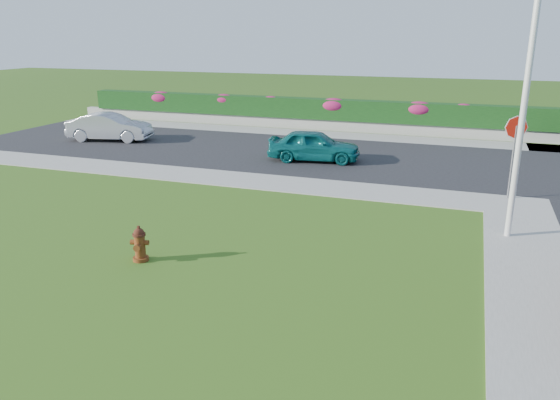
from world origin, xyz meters
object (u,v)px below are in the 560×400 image
at_px(sedan_teal, 314,145).
at_px(utility_pole, 524,108).
at_px(fire_hydrant, 140,244).
at_px(sedan_silver, 110,127).
at_px(stop_sign, 515,137).

relative_size(sedan_teal, utility_pole, 0.56).
height_order(fire_hydrant, sedan_teal, sedan_teal).
xyz_separation_m(fire_hydrant, utility_pole, (8.29, 4.59, 3.00)).
bearing_deg(utility_pole, sedan_teal, 136.94).
height_order(sedan_silver, utility_pole, utility_pole).
relative_size(sedan_silver, stop_sign, 1.50).
relative_size(sedan_teal, sedan_silver, 0.93).
xyz_separation_m(sedan_teal, utility_pole, (7.30, -6.82, 2.73)).
height_order(fire_hydrant, utility_pole, utility_pole).
relative_size(fire_hydrant, stop_sign, 0.32).
xyz_separation_m(sedan_silver, utility_pole, (18.11, -7.78, 2.70)).
bearing_deg(fire_hydrant, sedan_silver, 115.17).
relative_size(fire_hydrant, utility_pole, 0.13).
bearing_deg(sedan_silver, fire_hydrant, -153.94).
distance_m(fire_hydrant, sedan_teal, 11.45).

